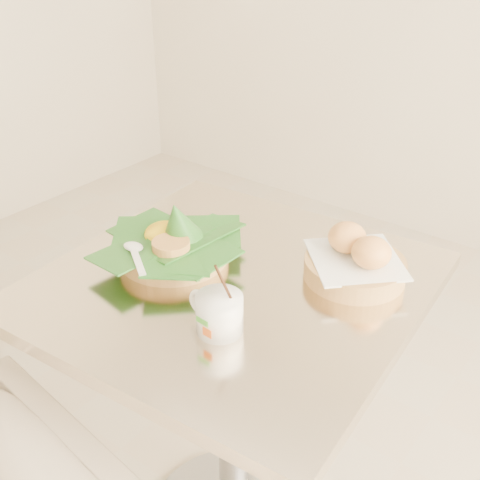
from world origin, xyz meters
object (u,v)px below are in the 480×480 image
Objects in this scene: cafe_table at (233,366)px; bread_basket at (356,261)px; coffee_mug at (218,312)px; rice_basket at (173,242)px.

bread_basket is at bearing 39.64° from cafe_table.
rice_basket is at bearing 150.16° from coffee_mug.
coffee_mug is (-0.11, -0.29, 0.00)m from bread_basket.
coffee_mug reaches higher than cafe_table.
rice_basket is 2.02× the size of coffee_mug.
cafe_table is 0.30m from rice_basket.
bread_basket reaches higher than cafe_table.
coffee_mug is (0.23, -0.13, -0.00)m from rice_basket.
rice_basket reaches higher than coffee_mug.
coffee_mug is (0.08, -0.14, 0.26)m from cafe_table.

